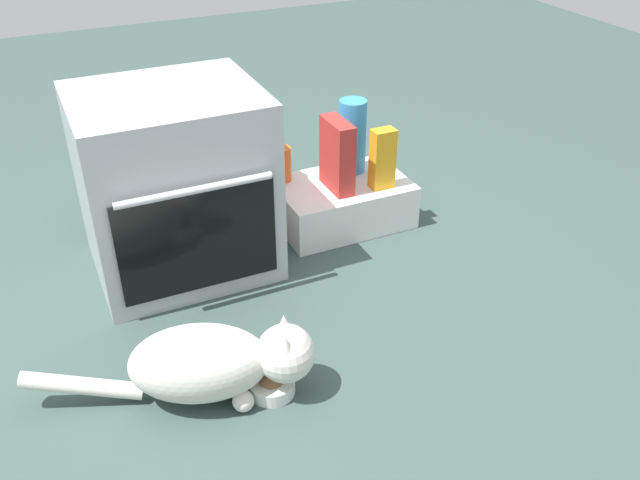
% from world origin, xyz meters
% --- Properties ---
extents(ground, '(8.00, 8.00, 0.00)m').
position_xyz_m(ground, '(0.00, 0.00, 0.00)').
color(ground, '#384C47').
extents(oven, '(0.62, 0.58, 0.66)m').
position_xyz_m(oven, '(0.00, 0.49, 0.33)').
color(oven, '#B7BABF').
rests_on(oven, ground).
extents(pantry_cabinet, '(0.52, 0.35, 0.18)m').
position_xyz_m(pantry_cabinet, '(0.67, 0.52, 0.09)').
color(pantry_cabinet, white).
rests_on(pantry_cabinet, ground).
extents(food_bowl, '(0.14, 0.14, 0.07)m').
position_xyz_m(food_bowl, '(0.05, -0.27, 0.03)').
color(food_bowl, white).
rests_on(food_bowl, ground).
extents(cat, '(0.79, 0.36, 0.24)m').
position_xyz_m(cat, '(-0.10, -0.22, 0.13)').
color(cat, silver).
rests_on(cat, ground).
extents(cereal_box, '(0.07, 0.18, 0.28)m').
position_xyz_m(cereal_box, '(0.63, 0.49, 0.32)').
color(cereal_box, '#B72D28').
rests_on(cereal_box, pantry_cabinet).
extents(juice_carton, '(0.09, 0.06, 0.24)m').
position_xyz_m(juice_carton, '(0.79, 0.42, 0.30)').
color(juice_carton, orange).
rests_on(juice_carton, pantry_cabinet).
extents(water_bottle, '(0.11, 0.11, 0.30)m').
position_xyz_m(water_bottle, '(0.75, 0.60, 0.33)').
color(water_bottle, '#388CD1').
rests_on(water_bottle, pantry_cabinet).
extents(sauce_jar, '(0.08, 0.08, 0.14)m').
position_xyz_m(sauce_jar, '(0.46, 0.64, 0.25)').
color(sauce_jar, '#D16023').
rests_on(sauce_jar, pantry_cabinet).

